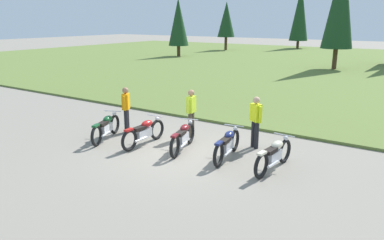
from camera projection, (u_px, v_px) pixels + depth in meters
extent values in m
plane|color=gray|center=(181.00, 152.00, 11.58)|extent=(140.00, 140.00, 0.00)
cube|color=#5B7033|center=(352.00, 67.00, 32.04)|extent=(80.00, 44.00, 0.10)
cylinder|color=#47331E|center=(179.00, 51.00, 40.67)|extent=(0.36, 0.36, 1.25)
cone|color=#193D1E|center=(178.00, 22.00, 39.86)|extent=(2.16, 2.16, 4.98)
cylinder|color=#47331E|center=(335.00, 59.00, 30.02)|extent=(0.36, 0.36, 1.76)
cone|color=#193D1E|center=(341.00, 0.00, 28.84)|extent=(2.43, 2.43, 7.31)
cylinder|color=#47331E|center=(298.00, 45.00, 51.73)|extent=(0.36, 0.36, 1.16)
cone|color=#193D1E|center=(300.00, 12.00, 50.61)|extent=(2.51, 2.51, 7.49)
cylinder|color=#47331E|center=(226.00, 44.00, 48.86)|extent=(0.36, 0.36, 1.78)
cone|color=#193D1E|center=(226.00, 19.00, 48.05)|extent=(2.24, 2.24, 4.45)
torus|color=black|center=(115.00, 124.00, 13.37)|extent=(0.34, 0.69, 0.70)
torus|color=black|center=(97.00, 136.00, 12.06)|extent=(0.34, 0.69, 0.70)
cube|color=silver|center=(106.00, 128.00, 12.70)|extent=(0.41, 0.67, 0.28)
ellipsoid|color=#144C23|center=(108.00, 119.00, 12.80)|extent=(0.41, 0.54, 0.22)
cube|color=black|center=(103.00, 124.00, 12.44)|extent=(0.38, 0.53, 0.10)
cube|color=#144C23|center=(96.00, 126.00, 11.97)|extent=(0.24, 0.35, 0.06)
cylinder|color=silver|center=(113.00, 111.00, 13.15)|extent=(0.59, 0.25, 0.03)
sphere|color=silver|center=(114.00, 114.00, 13.29)|extent=(0.14, 0.14, 0.14)
cylinder|color=silver|center=(106.00, 134.00, 12.42)|extent=(0.26, 0.54, 0.07)
torus|color=black|center=(157.00, 130.00, 12.73)|extent=(0.11, 0.70, 0.70)
torus|color=black|center=(129.00, 140.00, 11.59)|extent=(0.11, 0.70, 0.70)
cube|color=silver|center=(144.00, 133.00, 12.15)|extent=(0.21, 0.64, 0.28)
ellipsoid|color=#AD1919|center=(147.00, 124.00, 12.22)|extent=(0.27, 0.48, 0.22)
cube|color=black|center=(139.00, 128.00, 11.91)|extent=(0.23, 0.48, 0.10)
cube|color=#AD1919|center=(129.00, 130.00, 11.50)|extent=(0.14, 0.32, 0.06)
cylinder|color=silver|center=(155.00, 116.00, 12.51)|extent=(0.62, 0.04, 0.03)
sphere|color=silver|center=(157.00, 119.00, 12.64)|extent=(0.14, 0.14, 0.14)
cylinder|color=silver|center=(141.00, 139.00, 11.86)|extent=(0.08, 0.55, 0.07)
torus|color=black|center=(190.00, 133.00, 12.30)|extent=(0.28, 0.70, 0.70)
torus|color=black|center=(175.00, 147.00, 11.02)|extent=(0.28, 0.70, 0.70)
cube|color=silver|center=(183.00, 138.00, 11.65)|extent=(0.36, 0.67, 0.28)
ellipsoid|color=maroon|center=(185.00, 128.00, 11.74)|extent=(0.38, 0.53, 0.22)
cube|color=black|center=(180.00, 133.00, 11.39)|extent=(0.34, 0.52, 0.10)
cube|color=maroon|center=(175.00, 136.00, 10.93)|extent=(0.22, 0.35, 0.06)
cylinder|color=silver|center=(189.00, 119.00, 12.08)|extent=(0.61, 0.19, 0.03)
sphere|color=silver|center=(190.00, 122.00, 12.22)|extent=(0.14, 0.14, 0.14)
cylinder|color=silver|center=(184.00, 145.00, 11.36)|extent=(0.21, 0.55, 0.07)
torus|color=black|center=(235.00, 140.00, 11.58)|extent=(0.20, 0.71, 0.70)
torus|color=black|center=(218.00, 155.00, 10.35)|extent=(0.20, 0.71, 0.70)
cube|color=silver|center=(227.00, 146.00, 10.95)|extent=(0.29, 0.66, 0.28)
ellipsoid|color=navy|center=(229.00, 135.00, 11.04)|extent=(0.33, 0.51, 0.22)
cube|color=black|center=(225.00, 141.00, 10.70)|extent=(0.29, 0.51, 0.10)
cube|color=navy|center=(219.00, 143.00, 10.26)|extent=(0.19, 0.34, 0.06)
cylinder|color=silver|center=(234.00, 126.00, 11.36)|extent=(0.62, 0.13, 0.03)
sphere|color=silver|center=(235.00, 129.00, 11.50)|extent=(0.14, 0.14, 0.14)
cylinder|color=silver|center=(228.00, 153.00, 10.66)|extent=(0.15, 0.55, 0.07)
torus|color=black|center=(285.00, 151.00, 10.65)|extent=(0.16, 0.71, 0.70)
torus|color=black|center=(261.00, 166.00, 9.59)|extent=(0.16, 0.71, 0.70)
cube|color=silver|center=(274.00, 156.00, 10.10)|extent=(0.25, 0.65, 0.28)
ellipsoid|color=beige|center=(277.00, 145.00, 10.17)|extent=(0.30, 0.50, 0.22)
cube|color=black|center=(270.00, 151.00, 9.88)|extent=(0.26, 0.50, 0.10)
cube|color=beige|center=(262.00, 153.00, 9.50)|extent=(0.17, 0.33, 0.06)
cylinder|color=silver|center=(284.00, 135.00, 10.44)|extent=(0.62, 0.08, 0.03)
sphere|color=silver|center=(286.00, 138.00, 10.56)|extent=(0.14, 0.14, 0.14)
cylinder|color=silver|center=(273.00, 164.00, 9.82)|extent=(0.11, 0.55, 0.07)
cylinder|color=black|center=(257.00, 135.00, 11.79)|extent=(0.14, 0.14, 0.88)
cylinder|color=black|center=(253.00, 134.00, 11.95)|extent=(0.14, 0.14, 0.88)
cube|color=#D8EA19|center=(256.00, 113.00, 11.68)|extent=(0.42, 0.37, 0.56)
sphere|color=tan|center=(256.00, 100.00, 11.58)|extent=(0.22, 0.22, 0.22)
cylinder|color=#D8EA19|center=(260.00, 115.00, 11.49)|extent=(0.09, 0.09, 0.52)
cylinder|color=#D8EA19|center=(252.00, 112.00, 11.89)|extent=(0.09, 0.09, 0.52)
cylinder|color=#4C4233|center=(192.00, 124.00, 13.10)|extent=(0.14, 0.14, 0.88)
cylinder|color=#4C4233|center=(190.00, 125.00, 12.95)|extent=(0.14, 0.14, 0.88)
cube|color=#C6E52D|center=(191.00, 104.00, 12.84)|extent=(0.27, 0.39, 0.56)
sphere|color=#9E7051|center=(191.00, 93.00, 12.73)|extent=(0.22, 0.22, 0.22)
cylinder|color=#C6E52D|center=(194.00, 104.00, 13.04)|extent=(0.09, 0.09, 0.52)
cylinder|color=#C6E52D|center=(188.00, 106.00, 12.64)|extent=(0.09, 0.09, 0.52)
cylinder|color=black|center=(127.00, 120.00, 13.55)|extent=(0.14, 0.14, 0.88)
cylinder|color=black|center=(126.00, 122.00, 13.38)|extent=(0.14, 0.14, 0.88)
cube|color=orange|center=(126.00, 101.00, 13.28)|extent=(0.37, 0.42, 0.56)
sphere|color=#9E7051|center=(125.00, 90.00, 13.18)|extent=(0.22, 0.22, 0.22)
cylinder|color=orange|center=(127.00, 101.00, 13.51)|extent=(0.09, 0.09, 0.52)
cylinder|color=orange|center=(124.00, 103.00, 13.06)|extent=(0.09, 0.09, 0.52)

